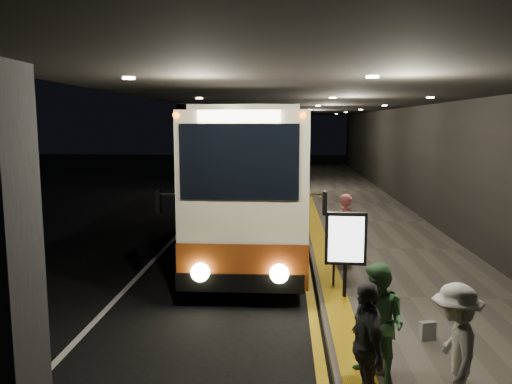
{
  "coord_description": "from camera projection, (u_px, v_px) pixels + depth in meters",
  "views": [
    {
      "loc": [
        1.78,
        -13.27,
        3.74
      ],
      "look_at": [
        0.92,
        1.34,
        1.7
      ],
      "focal_mm": 35.0,
      "sensor_mm": 36.0,
      "label": 1
    }
  ],
  "objects": [
    {
      "name": "kerb_stripe_yellow",
      "position": [
        300.0,
        224.0,
        18.55
      ],
      "size": [
        0.18,
        50.0,
        0.01
      ],
      "primitive_type": "cube",
      "color": "gold",
      "rests_on": "ground"
    },
    {
      "name": "terminal_wall",
      "position": [
        431.0,
        143.0,
        17.87
      ],
      "size": [
        0.1,
        50.0,
        6.0
      ],
      "primitive_type": "cube",
      "color": "black",
      "rests_on": "ground"
    },
    {
      "name": "lane_line_white",
      "position": [
        190.0,
        223.0,
        18.79
      ],
      "size": [
        0.12,
        50.0,
        0.01
      ],
      "primitive_type": "cube",
      "color": "silver",
      "rests_on": "ground"
    },
    {
      "name": "tactile_strip",
      "position": [
        314.0,
        220.0,
        18.5
      ],
      "size": [
        0.5,
        50.0,
        0.01
      ],
      "primitive_type": "cube",
      "color": "gold",
      "rests_on": "sidewalk"
    },
    {
      "name": "canopy",
      "position": [
        306.0,
        99.0,
        17.91
      ],
      "size": [
        9.0,
        50.0,
        0.4
      ],
      "primitive_type": "cube",
      "color": "black",
      "rests_on": "support_columns"
    },
    {
      "name": "passenger_waiting_white",
      "position": [
        455.0,
        349.0,
        6.11
      ],
      "size": [
        0.69,
        1.14,
        1.66
      ],
      "primitive_type": "imported",
      "rotation": [
        0.0,
        0.0,
        -1.76
      ],
      "color": "#B8B8B2",
      "rests_on": "sidewalk"
    },
    {
      "name": "coach_main",
      "position": [
        257.0,
        180.0,
        15.95
      ],
      "size": [
        2.73,
        12.83,
        3.98
      ],
      "rotation": [
        0.0,
        0.0,
        0.01
      ],
      "color": "#EDE4C6",
      "rests_on": "ground"
    },
    {
      "name": "passenger_waiting_green",
      "position": [
        379.0,
        323.0,
        6.9
      ],
      "size": [
        0.91,
        0.95,
        1.67
      ],
      "primitive_type": "imported",
      "rotation": [
        0.0,
        0.0,
        -0.87
      ],
      "color": "#3D6E41",
      "rests_on": "sidewalk"
    },
    {
      "name": "passenger_waiting_grey",
      "position": [
        366.0,
        347.0,
        6.16
      ],
      "size": [
        0.64,
        1.04,
        1.67
      ],
      "primitive_type": "imported",
      "rotation": [
        0.0,
        0.0,
        -1.42
      ],
      "color": "#4A494E",
      "rests_on": "sidewalk"
    },
    {
      "name": "bag_plain",
      "position": [
        379.0,
        362.0,
        7.22
      ],
      "size": [
        0.29,
        0.23,
        0.31
      ],
      "primitive_type": "cube",
      "rotation": [
        0.0,
        0.0,
        0.38
      ],
      "color": "silver",
      "rests_on": "sidewalk"
    },
    {
      "name": "sidewalk",
      "position": [
        365.0,
        223.0,
        18.4
      ],
      "size": [
        4.5,
        50.0,
        0.15
      ],
      "primitive_type": "cube",
      "color": "#514C44",
      "rests_on": "ground"
    },
    {
      "name": "ground",
      "position": [
        220.0,
        259.0,
        13.74
      ],
      "size": [
        90.0,
        90.0,
        0.0
      ],
      "primitive_type": "plane",
      "color": "black"
    },
    {
      "name": "coach_second",
      "position": [
        270.0,
        155.0,
        32.84
      ],
      "size": [
        2.84,
        11.08,
        3.45
      ],
      "rotation": [
        0.0,
        0.0,
        0.05
      ],
      "color": "#EDE4C6",
      "rests_on": "ground"
    },
    {
      "name": "info_sign",
      "position": [
        346.0,
        240.0,
        10.18
      ],
      "size": [
        0.84,
        0.15,
        1.78
      ],
      "rotation": [
        0.0,
        0.0,
        -0.03
      ],
      "color": "black",
      "rests_on": "sidewalk"
    },
    {
      "name": "coach_third",
      "position": [
        277.0,
        144.0,
        46.31
      ],
      "size": [
        3.27,
        11.99,
        3.72
      ],
      "rotation": [
        0.0,
        0.0,
        0.07
      ],
      "color": "#EDE4C6",
      "rests_on": "ground"
    },
    {
      "name": "bag_polka",
      "position": [
        427.0,
        331.0,
        8.28
      ],
      "size": [
        0.28,
        0.18,
        0.32
      ],
      "primitive_type": "cube",
      "rotation": [
        0.0,
        0.0,
        0.3
      ],
      "color": "black",
      "rests_on": "sidewalk"
    },
    {
      "name": "stanchion_post",
      "position": [
        334.0,
        261.0,
        10.99
      ],
      "size": [
        0.05,
        0.05,
        1.12
      ],
      "primitive_type": "cylinder",
      "color": "black",
      "rests_on": "sidewalk"
    },
    {
      "name": "support_columns",
      "position": [
        192.0,
        167.0,
        17.48
      ],
      "size": [
        0.8,
        24.8,
        4.4
      ],
      "color": "black",
      "rests_on": "ground"
    },
    {
      "name": "passenger_boarding",
      "position": [
        347.0,
        228.0,
        12.81
      ],
      "size": [
        0.52,
        0.71,
        1.79
      ],
      "primitive_type": "imported",
      "rotation": [
        0.0,
        0.0,
        1.73
      ],
      "color": "#B7555F",
      "rests_on": "sidewalk"
    }
  ]
}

